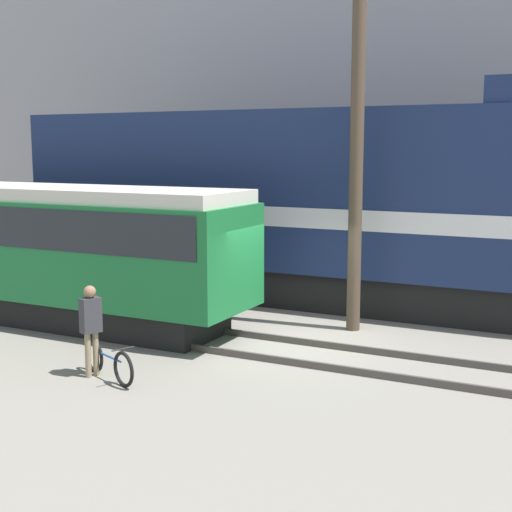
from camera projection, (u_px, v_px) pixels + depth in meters
name	position (u px, v px, depth m)	size (l,w,h in m)	color
ground_plane	(288.00, 342.00, 15.47)	(120.00, 120.00, 0.00)	gray
track_near	(272.00, 348.00, 14.76)	(60.00, 1.50, 0.14)	#47423D
track_far	(350.00, 303.00, 19.05)	(60.00, 1.51, 0.14)	#47423D
building_backdrop	(432.00, 55.00, 25.25)	(49.26, 6.00, 14.82)	#99999E
freight_locomotive	(301.00, 203.00, 19.30)	(16.05, 3.04, 5.73)	black
streetcar	(26.00, 243.00, 17.46)	(11.79, 2.54, 3.27)	black
bicycle	(108.00, 362.00, 12.93)	(1.62, 0.78, 0.71)	black
person	(91.00, 322.00, 13.00)	(0.34, 0.42, 1.71)	#8C7A5B
utility_pole_center	(356.00, 157.00, 15.90)	(0.31, 0.31, 7.94)	#4C3D2D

